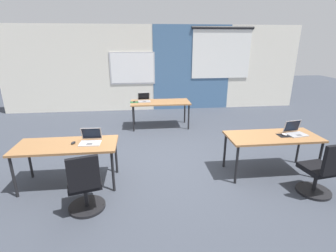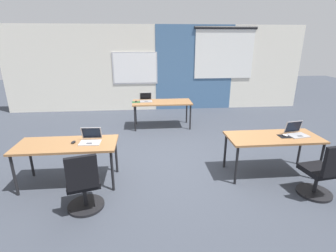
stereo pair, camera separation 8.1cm
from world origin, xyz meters
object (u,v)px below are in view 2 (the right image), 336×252
desk_near_left (67,147)px  laptop_near_left_inner (91,139)px  mouse_near_right_end (285,135)px  mouse_far_left (136,101)px  desk_far_center (162,104)px  mouse_near_left_inner (73,142)px  chair_near_right_end (322,175)px  laptop_near_right_end (296,132)px  chair_near_left_inner (84,187)px  desk_near_right (273,140)px  laptop_far_left (146,99)px

desk_near_left → laptop_near_left_inner: 0.40m
mouse_near_right_end → mouse_far_left: bearing=133.1°
mouse_near_right_end → desk_far_center: bearing=124.7°
mouse_near_left_inner → chair_near_right_end: 3.91m
laptop_near_right_end → mouse_far_left: bearing=126.2°
desk_near_left → chair_near_left_inner: chair_near_left_inner is taller
desk_near_right → chair_near_right_end: 0.92m
desk_far_center → mouse_near_left_inner: mouse_near_left_inner is taller
laptop_near_left_inner → mouse_far_left: bearing=79.1°
mouse_near_right_end → chair_near_right_end: size_ratio=0.12×
laptop_near_right_end → mouse_near_left_inner: bearing=170.4°
desk_near_right → laptop_near_left_inner: bearing=179.4°
desk_near_right → laptop_near_left_inner: laptop_near_left_inner is taller
desk_far_center → laptop_near_left_inner: 3.09m
mouse_near_left_inner → chair_near_left_inner: bearing=-69.2°
mouse_near_left_inner → mouse_far_left: size_ratio=1.08×
desk_near_left → desk_near_right: bearing=0.0°
mouse_near_left_inner → chair_near_left_inner: (0.30, -0.78, -0.36)m
mouse_near_left_inner → desk_far_center: bearing=59.5°
mouse_far_left → laptop_near_right_end: 4.01m
mouse_far_left → mouse_near_left_inner: bearing=-108.5°
mouse_near_left_inner → mouse_near_right_end: (3.59, -0.03, 0.00)m
desk_far_center → laptop_near_right_end: size_ratio=4.30×
mouse_near_left_inner → mouse_near_right_end: bearing=-0.5°
desk_near_right → desk_far_center: (-1.75, 2.80, 0.00)m
desk_near_left → desk_near_right: size_ratio=1.00×
mouse_far_left → laptop_near_right_end: laptop_near_right_end is taller
mouse_near_right_end → chair_near_right_end: chair_near_right_end is taller
mouse_near_left_inner → laptop_far_left: laptop_far_left is taller
chair_near_left_inner → mouse_near_right_end: (3.29, 0.75, 0.36)m
desk_near_left → laptop_near_right_end: size_ratio=4.30×
chair_near_left_inner → chair_near_right_end: bearing=164.9°
chair_near_right_end → mouse_near_right_end: bearing=-81.8°
desk_near_left → laptop_far_left: laptop_far_left is taller
laptop_near_left_inner → chair_near_right_end: size_ratio=0.37×
laptop_near_right_end → chair_near_left_inner: bearing=-177.0°
desk_near_left → laptop_near_left_inner: laptop_near_left_inner is taller
desk_near_left → desk_far_center: size_ratio=1.00×
desk_far_center → desk_near_right: bearing=-58.0°
desk_near_right → chair_near_right_end: bearing=-61.5°
laptop_near_left_inner → mouse_near_right_end: (3.32, -0.05, -0.03)m
desk_far_center → mouse_near_left_inner: 3.23m
mouse_near_left_inner → mouse_far_left: mouse_far_left is taller
desk_far_center → chair_near_right_end: size_ratio=1.74×
desk_near_right → desk_far_center: same height
mouse_near_left_inner → mouse_near_right_end: 3.59m
desk_near_left → desk_far_center: same height
laptop_far_left → mouse_near_right_end: size_ratio=3.04×
desk_near_left → chair_near_left_inner: size_ratio=1.74×
laptop_near_right_end → chair_near_right_end: (-0.01, -0.79, -0.39)m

